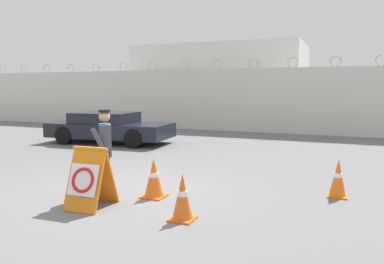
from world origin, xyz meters
TOP-DOWN VIEW (x-y plane):
  - ground_plane at (0.00, 0.00)m, footprint 90.00×90.00m
  - perimeter_wall at (-0.00, 11.15)m, footprint 36.00×0.30m
  - building_block at (-2.96, 15.56)m, footprint 9.51×5.46m
  - barricade_sign at (0.01, -0.95)m, footprint 0.68×0.80m
  - security_guard at (-0.15, -0.25)m, footprint 0.44×0.64m
  - traffic_cone_near at (0.75, 0.01)m, footprint 0.43×0.43m
  - traffic_cone_mid at (1.75, -0.91)m, footprint 0.38×0.38m
  - traffic_cone_far at (3.96, 1.35)m, footprint 0.36×0.36m
  - parked_car_front_coupe at (-4.16, 5.61)m, footprint 4.68×2.23m

SIDE VIEW (x-z plane):
  - ground_plane at x=0.00m, z-range 0.00..0.00m
  - traffic_cone_far at x=3.96m, z-range 0.00..0.73m
  - traffic_cone_mid at x=1.75m, z-range 0.00..0.73m
  - traffic_cone_near at x=0.75m, z-range 0.00..0.74m
  - barricade_sign at x=0.01m, z-range -0.01..1.05m
  - parked_car_front_coupe at x=-4.16m, z-range 0.02..1.16m
  - security_guard at x=-0.15m, z-range 0.08..1.74m
  - perimeter_wall at x=0.00m, z-range -0.22..3.19m
  - building_block at x=-2.96m, z-range 0.00..4.48m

